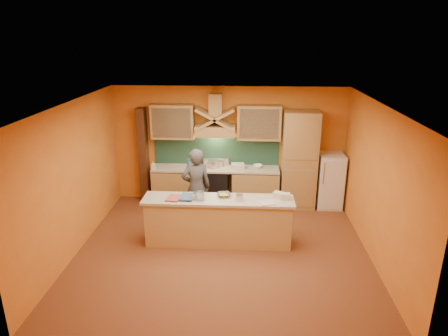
# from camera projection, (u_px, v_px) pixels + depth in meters

# --- Properties ---
(floor) EXTENTS (5.50, 5.00, 0.01)m
(floor) POSITION_uv_depth(u_px,v_px,m) (222.00, 250.00, 7.65)
(floor) COLOR brown
(floor) RESTS_ON ground
(ceiling) EXTENTS (5.50, 5.00, 0.01)m
(ceiling) POSITION_uv_depth(u_px,v_px,m) (222.00, 105.00, 6.75)
(ceiling) COLOR white
(ceiling) RESTS_ON wall_back
(wall_back) EXTENTS (5.50, 0.02, 2.80)m
(wall_back) POSITION_uv_depth(u_px,v_px,m) (229.00, 145.00, 9.56)
(wall_back) COLOR orange
(wall_back) RESTS_ON floor
(wall_front) EXTENTS (5.50, 0.02, 2.80)m
(wall_front) POSITION_uv_depth(u_px,v_px,m) (210.00, 255.00, 4.84)
(wall_front) COLOR orange
(wall_front) RESTS_ON floor
(wall_left) EXTENTS (0.02, 5.00, 2.80)m
(wall_left) POSITION_uv_depth(u_px,v_px,m) (74.00, 179.00, 7.35)
(wall_left) COLOR orange
(wall_left) RESTS_ON floor
(wall_right) EXTENTS (0.02, 5.00, 2.80)m
(wall_right) POSITION_uv_depth(u_px,v_px,m) (377.00, 185.00, 7.05)
(wall_right) COLOR orange
(wall_right) RESTS_ON floor
(base_cabinet_left) EXTENTS (1.10, 0.60, 0.86)m
(base_cabinet_left) POSITION_uv_depth(u_px,v_px,m) (177.00, 186.00, 9.66)
(base_cabinet_left) COLOR tan
(base_cabinet_left) RESTS_ON floor
(base_cabinet_right) EXTENTS (1.10, 0.60, 0.86)m
(base_cabinet_right) POSITION_uv_depth(u_px,v_px,m) (255.00, 188.00, 9.55)
(base_cabinet_right) COLOR tan
(base_cabinet_right) RESTS_ON floor
(counter_top) EXTENTS (3.00, 0.62, 0.04)m
(counter_top) POSITION_uv_depth(u_px,v_px,m) (216.00, 169.00, 9.46)
(counter_top) COLOR #BDB3A0
(counter_top) RESTS_ON base_cabinet_left
(stove) EXTENTS (0.60, 0.58, 0.90)m
(stove) POSITION_uv_depth(u_px,v_px,m) (216.00, 186.00, 9.60)
(stove) COLOR black
(stove) RESTS_ON floor
(backsplash) EXTENTS (3.00, 0.03, 0.70)m
(backsplash) POSITION_uv_depth(u_px,v_px,m) (216.00, 151.00, 9.61)
(backsplash) COLOR #1B3D31
(backsplash) RESTS_ON wall_back
(range_hood) EXTENTS (0.92, 0.50, 0.24)m
(range_hood) POSITION_uv_depth(u_px,v_px,m) (215.00, 130.00, 9.21)
(range_hood) COLOR tan
(range_hood) RESTS_ON wall_back
(hood_chimney) EXTENTS (0.30, 0.30, 0.50)m
(hood_chimney) POSITION_uv_depth(u_px,v_px,m) (216.00, 104.00, 9.11)
(hood_chimney) COLOR tan
(hood_chimney) RESTS_ON wall_back
(upper_cabinet_left) EXTENTS (1.00, 0.35, 0.80)m
(upper_cabinet_left) POSITION_uv_depth(u_px,v_px,m) (173.00, 121.00, 9.27)
(upper_cabinet_left) COLOR tan
(upper_cabinet_left) RESTS_ON wall_back
(upper_cabinet_right) EXTENTS (1.00, 0.35, 0.80)m
(upper_cabinet_right) POSITION_uv_depth(u_px,v_px,m) (259.00, 122.00, 9.16)
(upper_cabinet_right) COLOR tan
(upper_cabinet_right) RESTS_ON wall_back
(pantry_column) EXTENTS (0.80, 0.60, 2.30)m
(pantry_column) POSITION_uv_depth(u_px,v_px,m) (299.00, 160.00, 9.27)
(pantry_column) COLOR tan
(pantry_column) RESTS_ON floor
(fridge) EXTENTS (0.58, 0.60, 1.30)m
(fridge) POSITION_uv_depth(u_px,v_px,m) (330.00, 181.00, 9.39)
(fridge) COLOR white
(fridge) RESTS_ON floor
(trim_column_left) EXTENTS (0.20, 0.30, 2.30)m
(trim_column_left) POSITION_uv_depth(u_px,v_px,m) (144.00, 155.00, 9.61)
(trim_column_left) COLOR #472816
(trim_column_left) RESTS_ON floor
(island_body) EXTENTS (2.80, 0.55, 0.88)m
(island_body) POSITION_uv_depth(u_px,v_px,m) (218.00, 222.00, 7.80)
(island_body) COLOR tan
(island_body) RESTS_ON floor
(island_top) EXTENTS (2.90, 0.62, 0.05)m
(island_top) POSITION_uv_depth(u_px,v_px,m) (218.00, 200.00, 7.64)
(island_top) COLOR #BDB3A0
(island_top) RESTS_ON island_body
(person) EXTENTS (0.72, 0.57, 1.71)m
(person) POSITION_uv_depth(u_px,v_px,m) (196.00, 188.00, 8.41)
(person) COLOR #4C4C51
(person) RESTS_ON floor
(pot_large) EXTENTS (0.28, 0.28, 0.16)m
(pot_large) POSITION_uv_depth(u_px,v_px,m) (213.00, 165.00, 9.47)
(pot_large) COLOR silver
(pot_large) RESTS_ON stove
(pot_small) EXTENTS (0.23, 0.23, 0.15)m
(pot_small) POSITION_uv_depth(u_px,v_px,m) (220.00, 164.00, 9.56)
(pot_small) COLOR silver
(pot_small) RESTS_ON stove
(soap_bottle_a) EXTENTS (0.10, 0.10, 0.20)m
(soap_bottle_a) POSITION_uv_depth(u_px,v_px,m) (153.00, 165.00, 9.30)
(soap_bottle_a) COLOR silver
(soap_bottle_a) RESTS_ON counter_top
(soap_bottle_b) EXTENTS (0.14, 0.14, 0.26)m
(soap_bottle_b) POSITION_uv_depth(u_px,v_px,m) (189.00, 164.00, 9.29)
(soap_bottle_b) COLOR #355692
(soap_bottle_b) RESTS_ON counter_top
(bowl_back) EXTENTS (0.24, 0.24, 0.07)m
(bowl_back) POSITION_uv_depth(u_px,v_px,m) (258.00, 166.00, 9.46)
(bowl_back) COLOR white
(bowl_back) RESTS_ON counter_top
(dish_rack) EXTENTS (0.32, 0.27, 0.10)m
(dish_rack) POSITION_uv_depth(u_px,v_px,m) (238.00, 166.00, 9.43)
(dish_rack) COLOR silver
(dish_rack) RESTS_ON counter_top
(book_lower) EXTENTS (0.28, 0.36, 0.03)m
(book_lower) POSITION_uv_depth(u_px,v_px,m) (167.00, 198.00, 7.65)
(book_lower) COLOR #B54F40
(book_lower) RESTS_ON island_top
(book_upper) EXTENTS (0.28, 0.37, 0.03)m
(book_upper) POSITION_uv_depth(u_px,v_px,m) (181.00, 196.00, 7.65)
(book_upper) COLOR #3D6587
(book_upper) RESTS_ON island_top
(jar_large) EXTENTS (0.18, 0.18, 0.17)m
(jar_large) POSITION_uv_depth(u_px,v_px,m) (200.00, 196.00, 7.54)
(jar_large) COLOR silver
(jar_large) RESTS_ON island_top
(jar_small) EXTENTS (0.15, 0.15, 0.12)m
(jar_small) POSITION_uv_depth(u_px,v_px,m) (195.00, 196.00, 7.58)
(jar_small) COLOR white
(jar_small) RESTS_ON island_top
(kitchen_scale) EXTENTS (0.14, 0.14, 0.10)m
(kitchen_scale) POSITION_uv_depth(u_px,v_px,m) (239.00, 198.00, 7.54)
(kitchen_scale) COLOR silver
(kitchen_scale) RESTS_ON island_top
(mixing_bowl) EXTENTS (0.30, 0.30, 0.06)m
(mixing_bowl) POSITION_uv_depth(u_px,v_px,m) (224.00, 195.00, 7.73)
(mixing_bowl) COLOR silver
(mixing_bowl) RESTS_ON island_top
(cloth) EXTENTS (0.31, 0.27, 0.02)m
(cloth) POSITION_uv_depth(u_px,v_px,m) (267.00, 203.00, 7.41)
(cloth) COLOR beige
(cloth) RESTS_ON island_top
(grocery_bag_a) EXTENTS (0.19, 0.15, 0.12)m
(grocery_bag_a) POSITION_uv_depth(u_px,v_px,m) (285.00, 196.00, 7.59)
(grocery_bag_a) COLOR beige
(grocery_bag_a) RESTS_ON island_top
(grocery_bag_b) EXTENTS (0.23, 0.21, 0.11)m
(grocery_bag_b) POSITION_uv_depth(u_px,v_px,m) (278.00, 195.00, 7.66)
(grocery_bag_b) COLOR beige
(grocery_bag_b) RESTS_ON island_top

